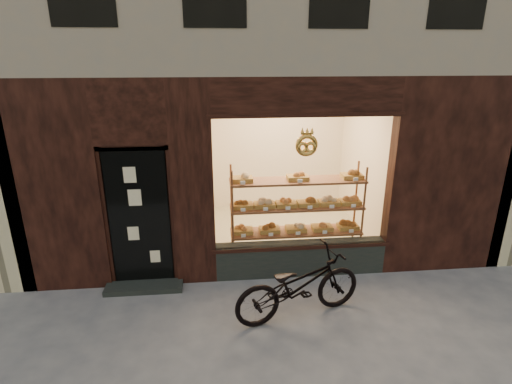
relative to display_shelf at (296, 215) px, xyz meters
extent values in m
plane|color=#5B5C66|center=(-0.45, -2.55, -0.85)|extent=(90.00, 90.00, 0.00)
cube|color=black|center=(0.00, -0.42, -0.57)|extent=(2.70, 0.25, 0.55)
cube|color=black|center=(-2.45, -0.49, 0.25)|extent=(0.90, 0.04, 2.15)
cube|color=black|center=(-2.45, -0.65, -0.81)|extent=(1.15, 0.35, 0.08)
torus|color=#F2B24A|center=(0.00, -0.53, 1.30)|extent=(0.33, 0.07, 0.33)
cube|color=brown|center=(0.00, 0.00, -0.80)|extent=(2.20, 0.45, 0.04)
cube|color=brown|center=(0.00, 0.00, -0.30)|extent=(2.20, 0.45, 0.03)
cube|color=brown|center=(0.00, 0.00, 0.15)|extent=(2.20, 0.45, 0.04)
cube|color=brown|center=(0.00, 0.00, 0.60)|extent=(2.20, 0.45, 0.04)
cylinder|color=brown|center=(-1.07, -0.19, 0.00)|extent=(0.04, 0.04, 1.70)
cylinder|color=brown|center=(1.07, -0.19, 0.00)|extent=(0.04, 0.04, 1.70)
cylinder|color=brown|center=(-1.07, 0.20, 0.00)|extent=(0.04, 0.04, 1.70)
cylinder|color=brown|center=(1.07, 0.20, 0.00)|extent=(0.04, 0.04, 1.70)
cube|color=brown|center=(-0.90, 0.00, -0.24)|extent=(0.34, 0.24, 0.07)
sphere|color=#BD6738|center=(-0.90, 0.00, -0.16)|extent=(0.11, 0.11, 0.11)
cube|color=white|center=(-0.90, -0.18, -0.24)|extent=(0.07, 0.01, 0.05)
cube|color=brown|center=(-0.45, 0.00, -0.24)|extent=(0.34, 0.24, 0.07)
sphere|color=brown|center=(-0.45, 0.00, -0.16)|extent=(0.11, 0.11, 0.11)
cube|color=white|center=(-0.45, -0.18, -0.24)|extent=(0.07, 0.01, 0.05)
cube|color=brown|center=(0.00, 0.00, -0.24)|extent=(0.34, 0.24, 0.07)
sphere|color=#DBB674|center=(0.00, 0.00, -0.16)|extent=(0.11, 0.11, 0.11)
cube|color=white|center=(0.00, -0.18, -0.24)|extent=(0.07, 0.01, 0.05)
cube|color=brown|center=(0.45, 0.00, -0.24)|extent=(0.34, 0.24, 0.07)
sphere|color=#BD6738|center=(0.45, 0.00, -0.16)|extent=(0.11, 0.11, 0.11)
cube|color=white|center=(0.45, -0.18, -0.24)|extent=(0.07, 0.01, 0.05)
cube|color=brown|center=(0.90, 0.00, -0.24)|extent=(0.34, 0.24, 0.07)
sphere|color=brown|center=(0.90, 0.00, -0.16)|extent=(0.11, 0.11, 0.11)
cube|color=white|center=(0.90, -0.18, -0.24)|extent=(0.08, 0.01, 0.05)
cube|color=brown|center=(-0.90, 0.00, 0.21)|extent=(0.34, 0.24, 0.07)
sphere|color=brown|center=(-0.90, 0.00, 0.29)|extent=(0.11, 0.11, 0.11)
cube|color=white|center=(-0.90, -0.18, 0.21)|extent=(0.07, 0.01, 0.06)
cube|color=brown|center=(-0.54, 0.00, 0.21)|extent=(0.34, 0.24, 0.07)
sphere|color=#DBB674|center=(-0.54, 0.00, 0.29)|extent=(0.11, 0.11, 0.11)
cube|color=white|center=(-0.54, -0.18, 0.21)|extent=(0.08, 0.01, 0.06)
cube|color=brown|center=(-0.18, 0.00, 0.21)|extent=(0.34, 0.24, 0.07)
sphere|color=#BD6738|center=(-0.18, 0.00, 0.29)|extent=(0.11, 0.11, 0.11)
cube|color=white|center=(-0.18, -0.18, 0.21)|extent=(0.07, 0.01, 0.06)
cube|color=brown|center=(0.18, 0.00, 0.21)|extent=(0.34, 0.24, 0.07)
sphere|color=brown|center=(0.18, 0.00, 0.29)|extent=(0.11, 0.11, 0.11)
cube|color=white|center=(0.18, -0.18, 0.21)|extent=(0.07, 0.01, 0.06)
cube|color=brown|center=(0.54, 0.00, 0.21)|extent=(0.34, 0.24, 0.07)
sphere|color=#DBB674|center=(0.54, 0.00, 0.29)|extent=(0.11, 0.11, 0.11)
cube|color=white|center=(0.54, -0.18, 0.21)|extent=(0.08, 0.01, 0.06)
cube|color=brown|center=(0.90, 0.00, 0.21)|extent=(0.34, 0.24, 0.07)
sphere|color=#BD6738|center=(0.90, 0.00, 0.29)|extent=(0.11, 0.11, 0.11)
cube|color=white|center=(0.90, -0.18, 0.21)|extent=(0.08, 0.01, 0.06)
cube|color=brown|center=(-0.90, 0.00, 0.66)|extent=(0.34, 0.24, 0.07)
sphere|color=#DBB674|center=(-0.90, 0.00, 0.74)|extent=(0.11, 0.11, 0.11)
cube|color=white|center=(-0.90, -0.18, 0.66)|extent=(0.07, 0.01, 0.06)
cube|color=brown|center=(0.00, 0.00, 0.66)|extent=(0.34, 0.24, 0.07)
sphere|color=#BD6738|center=(0.00, 0.00, 0.74)|extent=(0.11, 0.11, 0.11)
cube|color=white|center=(0.00, -0.18, 0.66)|extent=(0.07, 0.01, 0.06)
cube|color=brown|center=(0.90, 0.00, 0.66)|extent=(0.34, 0.24, 0.07)
sphere|color=brown|center=(0.90, 0.00, 0.74)|extent=(0.11, 0.11, 0.11)
cube|color=white|center=(0.90, -0.18, 0.66)|extent=(0.08, 0.01, 0.06)
imported|color=black|center=(-0.25, -1.52, -0.37)|extent=(1.91, 1.09, 0.95)
camera|label=1|loc=(-1.28, -6.05, 2.55)|focal=28.00mm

